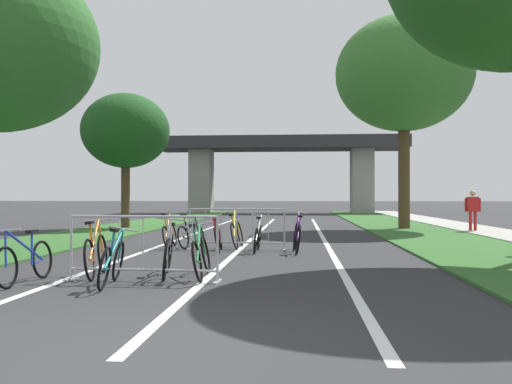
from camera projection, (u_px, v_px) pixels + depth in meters
The scene contains 24 objects.
ground_plane at pixel (114, 362), 4.49m from camera, with size 300.00×300.00×0.00m, color #2B2B2D.
grass_verge_left at pixel (136, 226), 24.71m from camera, with size 3.34×48.46×0.05m, color #2D5B26.
grass_verge_right at pixel (399, 227), 23.79m from camera, with size 3.34×48.46×0.05m, color #2D5B26.
sidewalk_path_right at pixel (463, 227), 23.58m from camera, with size 2.09×48.46×0.08m, color #9E9B93.
lane_stripe_center at pixel (254, 236), 18.46m from camera, with size 0.14×28.03×0.01m, color silver.
lane_stripe_right_lane at pixel (322, 237), 18.28m from camera, with size 0.14×28.03×0.01m, color silver.
lane_stripe_left_lane at pixel (188, 236), 18.64m from camera, with size 0.14×28.03×0.01m, color silver.
overpass_bridge at pixel (281, 156), 44.45m from camera, with size 19.93×4.40×6.09m.
tree_left_oak_near at pixel (126, 131), 22.97m from camera, with size 3.66×3.66×5.64m.
tree_right_oak_mid at pixel (404, 74), 22.47m from camera, with size 5.55×5.55×8.73m.
crowd_barrier_nearest at pixel (143, 248), 8.76m from camera, with size 2.50×0.58×1.05m.
crowd_barrier_second at pixel (237, 229), 13.90m from camera, with size 2.49×0.54×1.05m.
bicycle_orange_0 at pixel (169, 234), 14.48m from camera, with size 0.55×1.61×0.93m.
bicycle_white_1 at pixel (168, 253), 9.31m from camera, with size 0.58×1.67×1.02m.
bicycle_teal_2 at pixel (112, 262), 8.31m from camera, with size 0.47×1.61×0.89m.
bicycle_purple_3 at pixel (297, 236), 13.26m from camera, with size 0.47×1.67×1.00m.
bicycle_yellow_4 at pixel (237, 233), 14.41m from camera, with size 0.51×1.67×1.04m.
bicycle_silver_5 at pixel (258, 237), 13.42m from camera, with size 0.53×1.72×0.91m.
bicycle_blue_6 at pixel (25, 261), 8.54m from camera, with size 0.48×1.69×0.88m.
bicycle_green_7 at pixel (201, 255), 9.11m from camera, with size 0.50×1.75×0.92m.
bicycle_red_8 at pixel (218, 237), 13.45m from camera, with size 0.43×1.69×0.93m.
bicycle_black_9 at pixel (191, 234), 14.45m from camera, with size 0.53×1.58×0.90m.
bicycle_orange_10 at pixel (96, 254), 9.23m from camera, with size 0.55×1.68×0.97m.
pedestrian_in_red_jacket at pixel (473, 207), 20.48m from camera, with size 0.57×0.31×1.57m.
Camera 1 is at (1.51, -4.40, 1.35)m, focal length 38.67 mm.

